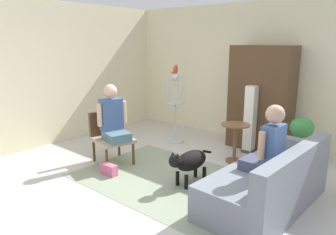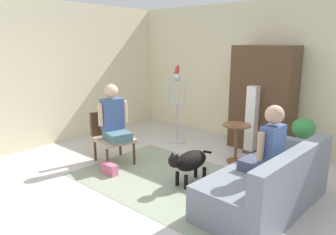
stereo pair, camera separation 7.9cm
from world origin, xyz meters
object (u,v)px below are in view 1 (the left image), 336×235
(person_on_armchair, at_px, (113,117))
(column_lamp, at_px, (250,120))
(potted_plant, at_px, (301,138))
(armoire_cabinet, at_px, (261,98))
(bird_cage_stand, at_px, (175,110))
(round_end_table, at_px, (235,138))
(armchair, at_px, (110,133))
(handbag, at_px, (109,169))
(person_on_couch, at_px, (268,145))
(parrot, at_px, (175,69))
(couch, at_px, (270,183))
(dog, at_px, (190,161))

(person_on_armchair, xyz_separation_m, column_lamp, (1.49, 1.99, -0.19))
(potted_plant, xyz_separation_m, armoire_cabinet, (-0.89, 0.34, 0.53))
(bird_cage_stand, bearing_deg, round_end_table, -8.62)
(round_end_table, relative_size, potted_plant, 0.83)
(armchair, xyz_separation_m, handbag, (0.45, -0.41, -0.42))
(person_on_armchair, distance_m, round_end_table, 2.09)
(bird_cage_stand, bearing_deg, armoire_cabinet, 26.64)
(round_end_table, bearing_deg, armchair, -141.20)
(potted_plant, relative_size, armoire_cabinet, 0.41)
(person_on_couch, xyz_separation_m, handbag, (-2.25, -0.65, -0.71))
(round_end_table, xyz_separation_m, parrot, (-1.49, 0.23, 1.06))
(armchair, height_order, person_on_couch, person_on_couch)
(round_end_table, bearing_deg, armoire_cabinet, 90.35)
(parrot, height_order, handbag, parrot)
(armchair, bearing_deg, person_on_armchair, -15.44)
(person_on_couch, height_order, bird_cage_stand, bird_cage_stand)
(handbag, bearing_deg, armchair, 137.67)
(armchair, xyz_separation_m, person_on_couch, (2.70, 0.24, 0.30))
(person_on_couch, bearing_deg, bird_cage_stand, 152.10)
(couch, distance_m, armoire_cabinet, 2.41)
(armchair, height_order, dog, armchair)
(round_end_table, relative_size, column_lamp, 0.54)
(person_on_armchair, bearing_deg, handbag, -51.04)
(armchair, relative_size, bird_cage_stand, 0.61)
(armchair, height_order, person_on_armchair, person_on_armchair)
(dog, bearing_deg, person_on_couch, 5.19)
(column_lamp, bearing_deg, couch, -56.84)
(column_lamp, xyz_separation_m, handbag, (-1.19, -2.36, -0.53))
(armchair, xyz_separation_m, armoire_cabinet, (1.67, 2.32, 0.48))
(armchair, height_order, round_end_table, armchair)
(round_end_table, xyz_separation_m, potted_plant, (0.88, 0.63, 0.02))
(parrot, relative_size, handbag, 0.61)
(armchair, relative_size, potted_plant, 1.06)
(person_on_armchair, relative_size, bird_cage_stand, 0.64)
(couch, height_order, armchair, armchair)
(column_lamp, bearing_deg, parrot, -165.62)
(couch, xyz_separation_m, armoire_cabinet, (-1.07, 2.04, 0.68))
(person_on_couch, bearing_deg, person_on_armchair, -173.70)
(parrot, bearing_deg, round_end_table, -8.62)
(parrot, bearing_deg, bird_cage_stand, -0.00)
(armchair, distance_m, dog, 1.61)
(armchair, height_order, column_lamp, column_lamp)
(parrot, bearing_deg, person_on_armchair, -91.02)
(armchair, height_order, parrot, parrot)
(round_end_table, bearing_deg, potted_plant, 35.50)
(person_on_armchair, xyz_separation_m, dog, (1.45, 0.18, -0.46))
(couch, distance_m, parrot, 3.10)
(couch, height_order, parrot, parrot)
(person_on_couch, distance_m, potted_plant, 1.78)
(couch, distance_m, armchair, 2.76)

